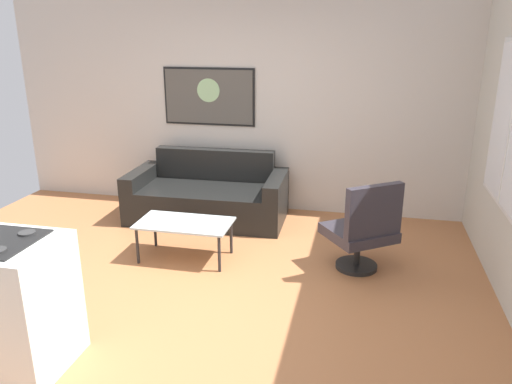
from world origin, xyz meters
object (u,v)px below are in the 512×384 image
Objects in this scene: couch at (208,197)px; coffee_table at (185,225)px; armchair at (364,229)px; wall_painting at (209,97)px.

coffee_table is at bearing -83.97° from couch.
couch is 2.10× the size of armchair.
wall_painting is at bearing 103.54° from couch.
armchair reaches higher than couch.
coffee_table is 1.04× the size of armchair.
armchair is at bearing 3.10° from coffee_table.
couch is 2.15m from armchair.
couch is at bearing -76.46° from wall_painting.
couch is 2.02× the size of coffee_table.
coffee_table is at bearing -176.90° from armchair.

